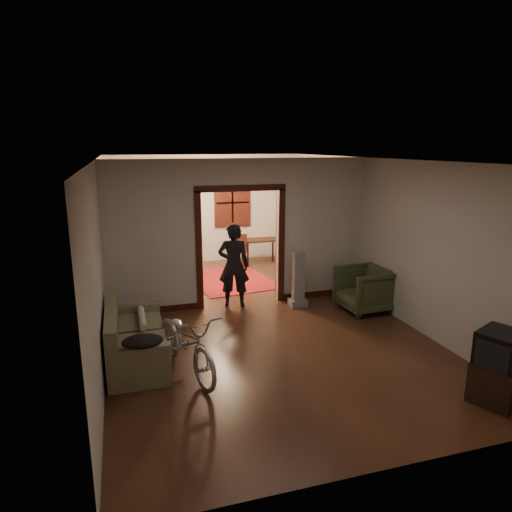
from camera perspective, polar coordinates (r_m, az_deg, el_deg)
name	(u,v)px	position (r m, az deg, el deg)	size (l,w,h in m)	color
floor	(251,316)	(8.37, -0.60, -7.54)	(5.00, 8.50, 0.01)	#371C11
ceiling	(251,159)	(7.80, -0.65, 12.00)	(5.00, 8.50, 0.01)	white
wall_back	(206,209)	(12.05, -6.27, 5.84)	(5.00, 0.02, 2.80)	beige
wall_left	(101,250)	(7.68, -18.85, 0.69)	(0.02, 8.50, 2.80)	beige
wall_right	(377,233)	(8.98, 14.92, 2.76)	(0.02, 8.50, 2.80)	beige
partition_wall	(240,233)	(8.68, -2.00, 2.86)	(5.00, 0.14, 2.80)	beige
door_casing	(240,249)	(8.74, -1.98, 0.93)	(1.74, 0.20, 2.32)	#37120C
far_window	(232,203)	(12.14, -2.98, 6.68)	(0.98, 0.06, 1.28)	black
chandelier	(220,177)	(10.25, -4.58, 9.85)	(0.24, 0.24, 0.24)	#FFE0A5
light_switch	(293,239)	(8.96, 4.65, 2.18)	(0.08, 0.01, 0.12)	silver
sofa	(136,334)	(6.82, -14.73, -9.37)	(0.80, 1.79, 0.82)	brown
rolled_paper	(142,318)	(7.06, -14.07, -7.49)	(0.10, 0.10, 0.81)	beige
jacket	(142,341)	(5.88, -14.02, -10.31)	(0.50, 0.38, 0.15)	black
bicycle	(186,342)	(6.33, -8.71, -10.53)	(0.60, 1.72, 0.90)	silver
armchair	(365,289)	(8.78, 13.42, -4.05)	(0.88, 0.91, 0.83)	#3D4728
tv_stand	(497,382)	(6.40, 27.87, -13.78)	(0.55, 0.50, 0.50)	black
crt_tv	(501,350)	(6.23, 28.31, -10.27)	(0.52, 0.47, 0.45)	black
vacuum	(298,279)	(8.77, 5.31, -2.91)	(0.33, 0.26, 1.07)	gray
person	(234,265)	(8.67, -2.81, -1.17)	(0.59, 0.39, 1.62)	black
oriental_rug	(230,279)	(10.57, -3.32, -2.94)	(1.70, 2.23, 0.02)	maroon
locker	(152,234)	(11.68, -12.91, 2.66)	(0.86, 0.48, 1.73)	black
globe	(149,191)	(11.53, -13.20, 7.91)	(0.28, 0.28, 0.28)	#1E5972
desk	(261,252)	(11.84, 0.59, 0.51)	(0.89, 0.50, 0.66)	black
desk_chair	(237,250)	(11.52, -2.36, 0.71)	(0.40, 0.40, 0.89)	black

